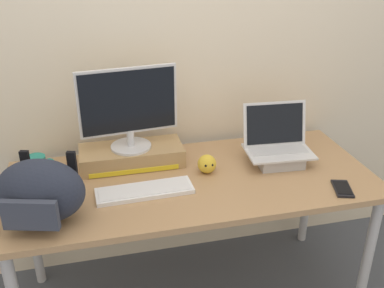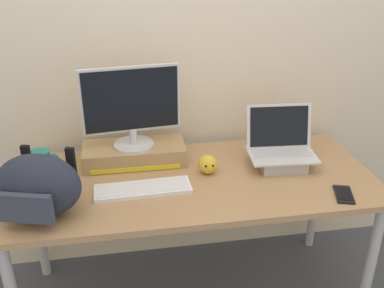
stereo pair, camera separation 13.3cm
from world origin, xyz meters
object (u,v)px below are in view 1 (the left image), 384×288
object	(u,v)px
external_keyboard	(145,191)
messenger_backpack	(40,192)
toner_box_yellow	(132,156)
desktop_monitor	(129,108)
plush_toy	(207,164)
coffee_mug	(37,166)
cell_phone	(342,189)
open_laptop	(278,151)

from	to	relation	value
external_keyboard	messenger_backpack	distance (m)	0.46
toner_box_yellow	external_keyboard	size ratio (longest dim) A/B	1.16
desktop_monitor	messenger_backpack	distance (m)	0.59
external_keyboard	plush_toy	distance (m)	0.35
external_keyboard	coffee_mug	xyz separation A→B (m)	(-0.48, 0.29, 0.04)
messenger_backpack	cell_phone	distance (m)	1.32
toner_box_yellow	external_keyboard	bearing A→B (deg)	-85.51
desktop_monitor	messenger_backpack	size ratio (longest dim) A/B	1.19
coffee_mug	cell_phone	bearing A→B (deg)	-19.14
toner_box_yellow	desktop_monitor	xyz separation A→B (m)	(0.00, -0.00, 0.26)
open_laptop	toner_box_yellow	bearing A→B (deg)	172.56
coffee_mug	cell_phone	size ratio (longest dim) A/B	0.83
external_keyboard	plush_toy	size ratio (longest dim) A/B	4.81
plush_toy	coffee_mug	bearing A→B (deg)	168.07
desktop_monitor	cell_phone	distance (m)	1.06
coffee_mug	plush_toy	xyz separation A→B (m)	(0.80, -0.17, -0.00)
open_laptop	external_keyboard	distance (m)	0.72
desktop_monitor	messenger_backpack	xyz separation A→B (m)	(-0.40, -0.40, -0.17)
desktop_monitor	coffee_mug	size ratio (longest dim) A/B	3.59
toner_box_yellow	messenger_backpack	xyz separation A→B (m)	(-0.40, -0.40, 0.09)
desktop_monitor	messenger_backpack	bearing A→B (deg)	-141.28
messenger_backpack	plush_toy	size ratio (longest dim) A/B	4.39
toner_box_yellow	desktop_monitor	size ratio (longest dim) A/B	1.07
toner_box_yellow	external_keyboard	world-z (taller)	toner_box_yellow
toner_box_yellow	coffee_mug	size ratio (longest dim) A/B	3.85
messenger_backpack	coffee_mug	world-z (taller)	messenger_backpack
coffee_mug	desktop_monitor	bearing A→B (deg)	0.38
desktop_monitor	messenger_backpack	world-z (taller)	desktop_monitor
open_laptop	plush_toy	world-z (taller)	open_laptop
open_laptop	plush_toy	size ratio (longest dim) A/B	3.75
toner_box_yellow	coffee_mug	xyz separation A→B (m)	(-0.45, -0.00, 0.00)
desktop_monitor	coffee_mug	bearing A→B (deg)	174.26
coffee_mug	plush_toy	bearing A→B (deg)	-11.93
toner_box_yellow	coffee_mug	bearing A→B (deg)	-179.48
messenger_backpack	cell_phone	world-z (taller)	messenger_backpack
toner_box_yellow	messenger_backpack	bearing A→B (deg)	-135.07
messenger_backpack	coffee_mug	xyz separation A→B (m)	(-0.05, 0.40, -0.08)
messenger_backpack	coffee_mug	bearing A→B (deg)	113.14
external_keyboard	toner_box_yellow	bearing A→B (deg)	92.48
open_laptop	messenger_backpack	distance (m)	1.16
open_laptop	plush_toy	xyz separation A→B (m)	(-0.38, -0.03, -0.01)
messenger_backpack	cell_phone	bearing A→B (deg)	12.45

